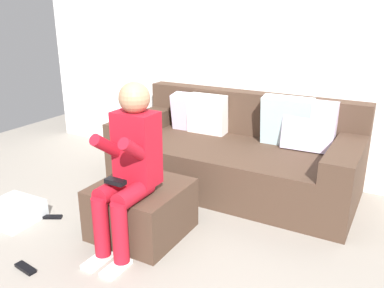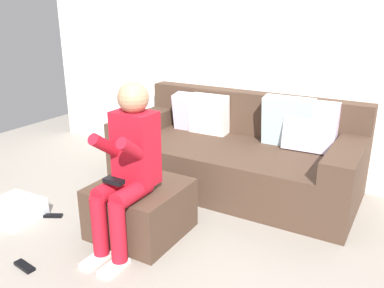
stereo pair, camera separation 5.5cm
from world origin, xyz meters
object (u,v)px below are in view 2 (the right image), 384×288
ottoman (141,209)px  person_seated (128,162)px  remote_by_storage_bin (53,216)px  couch_sectional (237,154)px  remote_near_ottoman (24,266)px  storage_bin (14,210)px

ottoman → person_seated: size_ratio=0.54×
person_seated → remote_by_storage_bin: 1.01m
couch_sectional → remote_near_ottoman: 2.01m
couch_sectional → remote_near_ottoman: bearing=-109.5°
ottoman → couch_sectional: bearing=76.5°
ottoman → remote_by_storage_bin: size_ratio=4.22×
ottoman → storage_bin: 1.07m
couch_sectional → storage_bin: (-1.28, -1.48, -0.24)m
couch_sectional → ottoman: 1.17m
ottoman → remote_near_ottoman: 0.86m
ottoman → storage_bin: bearing=-161.0°
person_seated → storage_bin: size_ratio=2.98×
couch_sectional → person_seated: 1.36m
storage_bin → remote_near_ottoman: storage_bin is taller
storage_bin → remote_by_storage_bin: 0.31m
person_seated → remote_by_storage_bin: person_seated is taller
ottoman → person_seated: bearing=-75.6°
couch_sectional → remote_by_storage_bin: bearing=-128.1°
person_seated → remote_by_storage_bin: (-0.80, -0.01, -0.62)m
storage_bin → remote_by_storage_bin: (0.25, 0.17, -0.06)m
ottoman → person_seated: person_seated is taller
storage_bin → ottoman: bearing=19.0°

